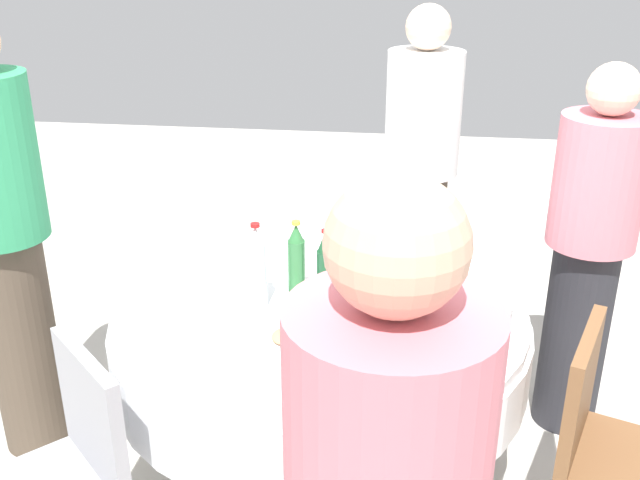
% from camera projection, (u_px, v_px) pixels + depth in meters
% --- Properties ---
extents(ground_plane, '(10.00, 10.00, 0.00)m').
position_uv_depth(ground_plane, '(320.00, 471.00, 2.89)').
color(ground_plane, '#B7B2A8').
extents(dining_table, '(1.48, 1.48, 0.74)m').
position_uv_depth(dining_table, '(320.00, 341.00, 2.65)').
color(dining_table, white).
rests_on(dining_table, ground_plane).
extents(bottle_clear_front, '(0.07, 0.07, 0.31)m').
position_uv_depth(bottle_clear_front, '(257.00, 268.00, 2.53)').
color(bottle_clear_front, silver).
rests_on(bottle_clear_front, dining_table).
extents(bottle_clear_rear, '(0.06, 0.06, 0.26)m').
position_uv_depth(bottle_clear_rear, '(454.00, 316.00, 2.27)').
color(bottle_clear_rear, silver).
rests_on(bottle_clear_rear, dining_table).
extents(bottle_green_inner, '(0.06, 0.06, 0.31)m').
position_uv_depth(bottle_green_inner, '(297.00, 265.00, 2.56)').
color(bottle_green_inner, '#2D6B38').
rests_on(bottle_green_inner, dining_table).
extents(bottle_dark_green_far, '(0.06, 0.06, 0.29)m').
position_uv_depth(bottle_dark_green_far, '(325.00, 270.00, 2.55)').
color(bottle_dark_green_far, '#194728').
rests_on(bottle_dark_green_far, dining_table).
extents(wine_glass_far, '(0.07, 0.07, 0.14)m').
position_uv_depth(wine_glass_far, '(385.00, 343.00, 2.16)').
color(wine_glass_far, white).
rests_on(wine_glass_far, dining_table).
extents(wine_glass_outer, '(0.07, 0.07, 0.14)m').
position_uv_depth(wine_glass_outer, '(461.00, 257.00, 2.73)').
color(wine_glass_outer, white).
rests_on(wine_glass_outer, dining_table).
extents(wine_glass_south, '(0.07, 0.07, 0.15)m').
position_uv_depth(wine_glass_south, '(501.00, 319.00, 2.29)').
color(wine_glass_south, white).
rests_on(wine_glass_south, dining_table).
extents(plate_near, '(0.24, 0.24, 0.04)m').
position_uv_depth(plate_near, '(287.00, 340.00, 2.36)').
color(plate_near, white).
rests_on(plate_near, dining_table).
extents(plate_north, '(0.21, 0.21, 0.02)m').
position_uv_depth(plate_north, '(320.00, 268.00, 2.85)').
color(plate_north, white).
rests_on(plate_north, dining_table).
extents(knife_rear, '(0.18, 0.02, 0.00)m').
position_uv_depth(knife_rear, '(246.00, 278.00, 2.78)').
color(knife_rear, silver).
rests_on(knife_rear, dining_table).
extents(spoon_inner, '(0.04, 0.18, 0.00)m').
position_uv_depth(spoon_inner, '(368.00, 290.00, 2.69)').
color(spoon_inner, silver).
rests_on(spoon_inner, dining_table).
extents(folded_napkin, '(0.19, 0.19, 0.02)m').
position_uv_depth(folded_napkin, '(481.00, 311.00, 2.53)').
color(folded_napkin, white).
rests_on(folded_napkin, dining_table).
extents(person_front, '(0.34, 0.34, 1.66)m').
position_uv_depth(person_front, '(420.00, 180.00, 3.43)').
color(person_front, '#4C3F33').
rests_on(person_front, ground_plane).
extents(person_inner, '(0.34, 0.34, 1.53)m').
position_uv_depth(person_inner, '(588.00, 251.00, 2.88)').
color(person_inner, '#26262B').
rests_on(person_inner, ground_plane).
extents(person_far, '(0.34, 0.34, 1.73)m').
position_uv_depth(person_far, '(4.00, 239.00, 2.70)').
color(person_far, '#4C3F33').
rests_on(person_far, ground_plane).
extents(chair_south, '(0.51, 0.51, 0.87)m').
position_uv_depth(chair_south, '(608.00, 441.00, 2.26)').
color(chair_south, brown).
rests_on(chair_south, ground_plane).
extents(chair_right, '(0.57, 0.57, 0.87)m').
position_uv_depth(chair_right, '(65.00, 469.00, 2.14)').
color(chair_right, '#99999E').
rests_on(chair_right, ground_plane).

